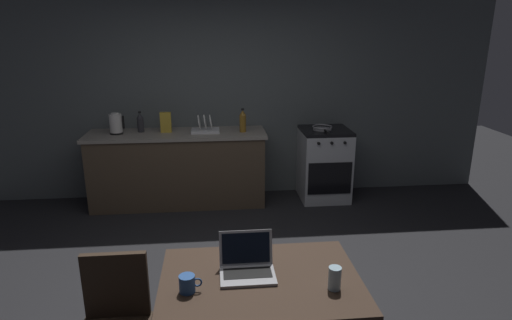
% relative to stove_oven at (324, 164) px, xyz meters
% --- Properties ---
extents(ground_plane, '(12.00, 12.00, 0.00)m').
position_rel_stove_oven_xyz_m(ground_plane, '(-1.29, -2.06, -0.46)').
color(ground_plane, black).
extents(back_wall, '(6.40, 0.10, 2.78)m').
position_rel_stove_oven_xyz_m(back_wall, '(-0.99, 0.35, 0.93)').
color(back_wall, '#545B5D').
rests_on(back_wall, ground_plane).
extents(kitchen_counter, '(2.16, 0.64, 0.92)m').
position_rel_stove_oven_xyz_m(kitchen_counter, '(-1.85, 0.00, 0.00)').
color(kitchen_counter, '#4C3D2D').
rests_on(kitchen_counter, ground_plane).
extents(stove_oven, '(0.60, 0.62, 0.92)m').
position_rel_stove_oven_xyz_m(stove_oven, '(0.00, 0.00, 0.00)').
color(stove_oven, '#B7BABF').
rests_on(stove_oven, ground_plane).
extents(dining_table, '(1.16, 0.81, 0.74)m').
position_rel_stove_oven_xyz_m(dining_table, '(-1.15, -3.01, 0.20)').
color(dining_table, '#332319').
rests_on(dining_table, ground_plane).
extents(chair, '(0.40, 0.40, 0.88)m').
position_rel_stove_oven_xyz_m(chair, '(-2.00, -2.98, 0.04)').
color(chair, '#2D2116').
rests_on(chair, ground_plane).
extents(laptop, '(0.32, 0.27, 0.22)m').
position_rel_stove_oven_xyz_m(laptop, '(-1.22, -2.94, 0.33)').
color(laptop, '#99999E').
rests_on(laptop, dining_table).
extents(electric_kettle, '(0.18, 0.15, 0.25)m').
position_rel_stove_oven_xyz_m(electric_kettle, '(-2.56, 0.00, 0.58)').
color(electric_kettle, black).
rests_on(electric_kettle, kitchen_counter).
extents(bottle, '(0.08, 0.08, 0.29)m').
position_rel_stove_oven_xyz_m(bottle, '(-1.05, -0.05, 0.59)').
color(bottle, '#8C601E').
rests_on(bottle, kitchen_counter).
extents(frying_pan, '(0.25, 0.42, 0.05)m').
position_rel_stove_oven_xyz_m(frying_pan, '(-0.05, -0.03, 0.48)').
color(frying_pan, gray).
rests_on(frying_pan, stove_oven).
extents(coffee_mug, '(0.13, 0.09, 0.10)m').
position_rel_stove_oven_xyz_m(coffee_mug, '(-1.56, -3.10, 0.33)').
color(coffee_mug, '#264C8C').
rests_on(coffee_mug, dining_table).
extents(drinking_glass, '(0.07, 0.07, 0.13)m').
position_rel_stove_oven_xyz_m(drinking_glass, '(-0.76, -3.15, 0.35)').
color(drinking_glass, '#99B7C6').
rests_on(drinking_glass, dining_table).
extents(cereal_box, '(0.13, 0.05, 0.25)m').
position_rel_stove_oven_xyz_m(cereal_box, '(-1.97, 0.02, 0.58)').
color(cereal_box, gold).
rests_on(cereal_box, kitchen_counter).
extents(dish_rack, '(0.34, 0.26, 0.21)m').
position_rel_stove_oven_xyz_m(dish_rack, '(-1.50, 0.00, 0.51)').
color(dish_rack, silver).
rests_on(dish_rack, kitchen_counter).
extents(bottle_b, '(0.08, 0.08, 0.25)m').
position_rel_stove_oven_xyz_m(bottle_b, '(-2.28, 0.08, 0.58)').
color(bottle_b, '#2D2D33').
rests_on(bottle_b, kitchen_counter).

